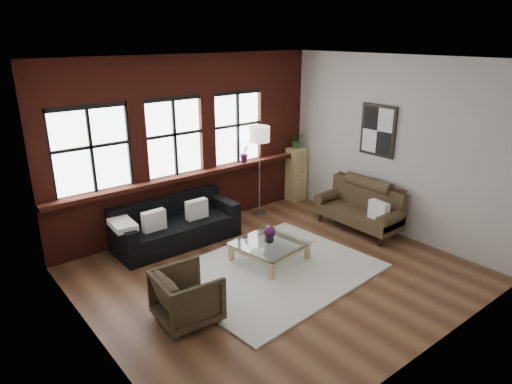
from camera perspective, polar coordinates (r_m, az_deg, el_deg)
floor at (r=7.22m, az=2.39°, el=-10.05°), size 5.50×5.50×0.00m
ceiling at (r=6.31m, az=2.81°, el=16.20°), size 5.50×5.50×0.00m
wall_back at (r=8.56m, az=-8.55°, el=5.99°), size 5.50×0.00×5.50m
wall_front at (r=5.11m, az=21.44°, el=-4.44°), size 5.50×0.00×5.50m
wall_left at (r=5.30m, az=-20.46°, el=-3.45°), size 0.00×5.00×5.00m
wall_right at (r=8.60m, az=16.59°, el=5.46°), size 0.00×5.00×5.00m
brick_backwall at (r=8.51m, az=-8.35°, el=5.93°), size 5.50×0.12×3.20m
sill_ledge at (r=8.58m, az=-7.86°, el=2.18°), size 5.50×0.30×0.08m
window_left at (r=7.76m, az=-19.95°, el=4.81°), size 1.38×0.10×1.50m
window_mid at (r=8.34m, az=-10.21°, el=6.61°), size 1.38×0.10×1.50m
window_right at (r=9.08m, az=-2.40°, el=7.92°), size 1.38×0.10×1.50m
wall_poster at (r=8.69m, az=15.01°, el=7.44°), size 0.05×0.74×0.94m
shag_rug at (r=7.25m, az=2.24°, el=-9.80°), size 3.18×2.59×0.03m
dark_sofa at (r=8.13m, az=-9.92°, el=-3.76°), size 2.18×0.88×0.79m
pillow_a at (r=7.78m, az=-12.64°, el=-3.50°), size 0.40×0.15×0.34m
pillow_b at (r=8.14m, az=-7.43°, el=-2.14°), size 0.40×0.14×0.34m
vintage_settee at (r=8.74m, az=12.66°, el=-1.90°), size 0.74×1.68×0.89m
pillow_settee at (r=8.36m, az=15.08°, el=-2.27°), size 0.17×0.39×0.34m
armchair at (r=6.04m, az=-8.61°, el=-12.78°), size 0.82×0.80×0.70m
coffee_table at (r=7.50m, az=1.69°, el=-7.49°), size 1.14×1.14×0.34m
vase at (r=7.39m, az=1.71°, el=-5.81°), size 0.17×0.17×0.15m
flowers at (r=7.35m, az=1.72°, el=-5.00°), size 0.19×0.19×0.19m
drawer_chest at (r=10.11m, az=4.92°, el=2.27°), size 0.36×0.36×1.18m
potted_plant_top at (r=9.91m, az=5.05°, el=6.47°), size 0.33×0.29×0.34m
floor_lamp at (r=9.12m, az=0.43°, el=3.04°), size 0.40×0.40×1.97m
sill_plant at (r=9.13m, az=-1.44°, el=4.85°), size 0.24×0.21×0.36m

